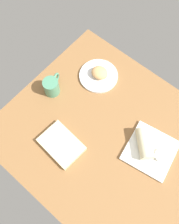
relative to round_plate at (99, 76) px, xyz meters
The scene contains 8 objects.
dining_table 37.08cm from the round_plate, 141.03° to the left, with size 110.00×90.00×4.00cm, color olive.
round_plate is the anchor object (origin of this frame).
scone_pastry 3.18cm from the round_plate, 136.22° to the right, with size 9.21×7.99×4.90cm, color tan.
square_plate 49.04cm from the round_plate, 160.51° to the left, with size 22.53×22.53×1.60cm, color white.
sauce_cup 53.73cm from the round_plate, 162.76° to the left, with size 5.92×5.92×2.04cm.
breakfast_wrap 45.58cm from the round_plate, 158.38° to the left, with size 6.65×6.65×14.58cm, color beige.
book_stack 43.73cm from the round_plate, 104.88° to the left, with size 21.68×16.29×2.78cm.
coffee_mug 26.96cm from the round_plate, 60.17° to the left, with size 8.20×12.95×9.43cm.
Camera 1 is at (-15.38, 36.42, 124.90)cm, focal length 40.50 mm.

